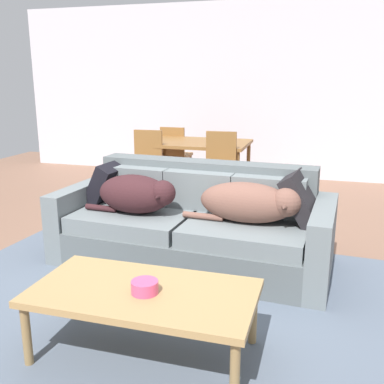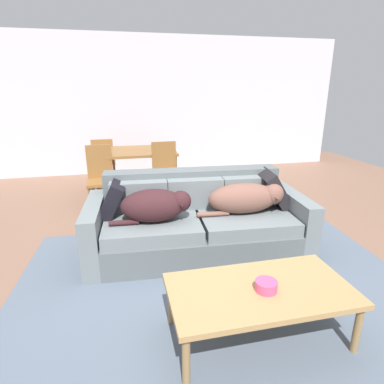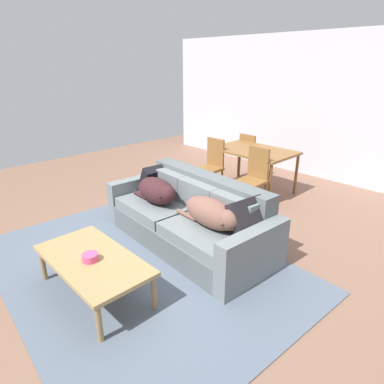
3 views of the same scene
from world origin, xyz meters
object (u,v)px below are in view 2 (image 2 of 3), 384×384
(coffee_table, at_px, (260,293))
(bowl_on_coffee_table, at_px, (266,286))
(couch, at_px, (197,222))
(dog_on_left_cushion, at_px, (156,205))
(dining_chair_near_left, at_px, (101,175))
(dining_chair_far_left, at_px, (104,160))
(throw_pillow_by_left_arm, at_px, (112,199))
(dog_on_right_cushion, at_px, (247,198))
(throw_pillow_by_right_arm, at_px, (274,189))
(dining_chair_near_right, at_px, (166,172))
(dining_table, at_px, (133,154))

(coffee_table, distance_m, bowl_on_coffee_table, 0.09)
(couch, bearing_deg, dog_on_left_cushion, -157.25)
(dining_chair_near_left, distance_m, dining_chair_far_left, 1.11)
(dog_on_left_cushion, relative_size, throw_pillow_by_left_arm, 2.20)
(coffee_table, relative_size, dining_chair_near_left, 1.36)
(dog_on_right_cushion, xyz_separation_m, dining_chair_near_left, (-1.57, 1.67, -0.10))
(couch, distance_m, bowl_on_coffee_table, 1.44)
(dog_on_left_cushion, xyz_separation_m, throw_pillow_by_right_arm, (1.34, 0.16, 0.02))
(dog_on_left_cushion, xyz_separation_m, coffee_table, (0.56, -1.24, -0.24))
(dog_on_right_cushion, bearing_deg, dog_on_left_cushion, -175.73)
(dog_on_left_cushion, bearing_deg, couch, 22.75)
(dining_chair_near_left, height_order, dining_chair_far_left, dining_chair_near_left)
(dog_on_left_cushion, relative_size, dining_chair_far_left, 0.94)
(throw_pillow_by_left_arm, bearing_deg, dining_chair_near_left, 97.36)
(throw_pillow_by_right_arm, distance_m, bowl_on_coffee_table, 1.63)
(couch, relative_size, dining_chair_near_right, 2.48)
(throw_pillow_by_right_arm, height_order, dining_chair_near_right, dining_chair_near_right)
(dog_on_right_cushion, xyz_separation_m, throw_pillow_by_left_arm, (-1.39, 0.26, 0.00))
(couch, relative_size, dining_chair_near_left, 2.54)
(dog_on_right_cushion, bearing_deg, dining_chair_near_right, 114.88)
(bowl_on_coffee_table, bearing_deg, throw_pillow_by_right_arm, 62.16)
(dining_table, bearing_deg, coffee_table, -78.94)
(dining_chair_near_left, relative_size, dining_chair_far_left, 1.07)
(dog_on_left_cushion, distance_m, dining_chair_near_right, 1.67)
(dining_chair_near_right, bearing_deg, coffee_table, -87.70)
(throw_pillow_by_left_arm, relative_size, dining_chair_far_left, 0.43)
(dining_chair_near_left, bearing_deg, dog_on_left_cushion, -73.14)
(dog_on_right_cushion, bearing_deg, throw_pillow_by_left_arm, 173.04)
(dog_on_right_cushion, bearing_deg, bowl_on_coffee_table, -102.78)
(dining_chair_far_left, bearing_deg, dog_on_left_cushion, 102.02)
(dog_on_left_cushion, distance_m, throw_pillow_by_left_arm, 0.51)
(throw_pillow_by_left_arm, bearing_deg, dining_chair_far_left, 94.05)
(couch, distance_m, dog_on_right_cushion, 0.60)
(dining_chair_near_right, bearing_deg, dining_chair_near_left, 174.81)
(dog_on_right_cushion, xyz_separation_m, dining_chair_near_right, (-0.63, 1.62, -0.09))
(couch, height_order, dining_chair_far_left, dining_chair_far_left)
(couch, xyz_separation_m, coffee_table, (0.11, -1.40, 0.05))
(couch, xyz_separation_m, dining_table, (-0.57, 2.06, 0.36))
(couch, relative_size, coffee_table, 1.87)
(throw_pillow_by_left_arm, height_order, dining_chair_far_left, dining_chair_far_left)
(couch, height_order, dog_on_left_cushion, couch)
(coffee_table, height_order, dining_chair_near_left, dining_chair_near_left)
(dining_table, relative_size, dining_chair_near_right, 1.43)
(couch, height_order, dining_table, couch)
(dining_chair_near_right, bearing_deg, couch, -87.50)
(throw_pillow_by_right_arm, relative_size, dining_chair_near_left, 0.45)
(throw_pillow_by_left_arm, relative_size, dining_chair_near_left, 0.40)
(bowl_on_coffee_table, bearing_deg, dining_chair_near_right, 95.00)
(throw_pillow_by_right_arm, relative_size, dining_table, 0.31)
(dog_on_right_cushion, bearing_deg, couch, 167.54)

